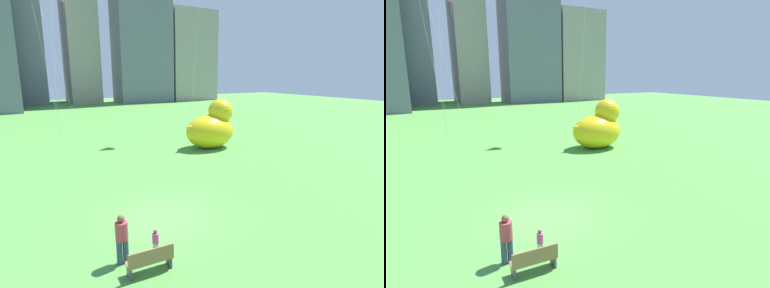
# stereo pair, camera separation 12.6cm
# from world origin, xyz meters

# --- Properties ---
(ground_plane) EXTENTS (140.00, 140.00, 0.00)m
(ground_plane) POSITION_xyz_m (0.00, 0.00, 0.00)
(ground_plane) COLOR #549843
(park_bench) EXTENTS (1.51, 0.50, 0.90)m
(park_bench) POSITION_xyz_m (-1.96, -3.54, 0.47)
(park_bench) COLOR olive
(park_bench) RESTS_ON ground
(person_adult) EXTENTS (0.42, 0.42, 1.73)m
(person_adult) POSITION_xyz_m (-2.56, -2.58, 0.95)
(person_adult) COLOR #38476B
(person_adult) RESTS_ON ground
(person_child) EXTENTS (0.24, 0.24, 0.96)m
(person_child) POSITION_xyz_m (-1.43, -2.70, 0.53)
(person_child) COLOR silver
(person_child) RESTS_ON ground
(giant_inflatable_duck) EXTENTS (4.97, 3.19, 4.12)m
(giant_inflatable_duck) POSITION_xyz_m (9.08, 9.88, 1.75)
(giant_inflatable_duck) COLOR yellow
(giant_inflatable_duck) RESTS_ON ground
(city_skyline) EXTENTS (53.25, 22.00, 41.99)m
(city_skyline) POSITION_xyz_m (8.45, 55.86, 16.26)
(city_skyline) COLOR slate
(city_skyline) RESTS_ON ground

